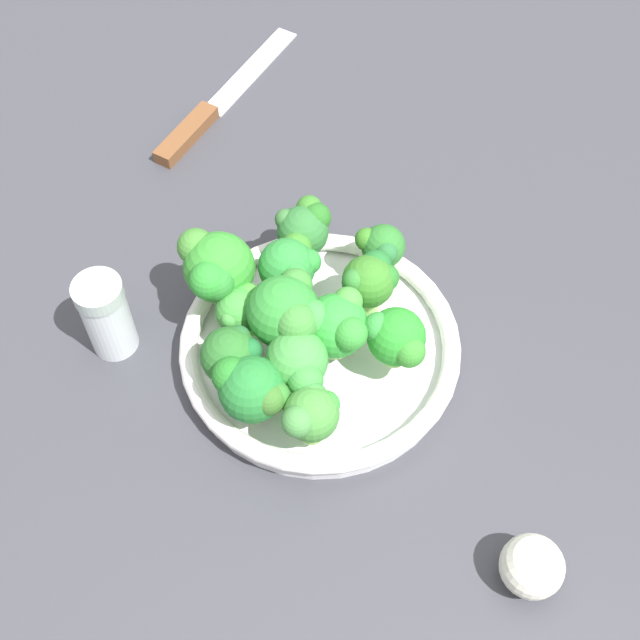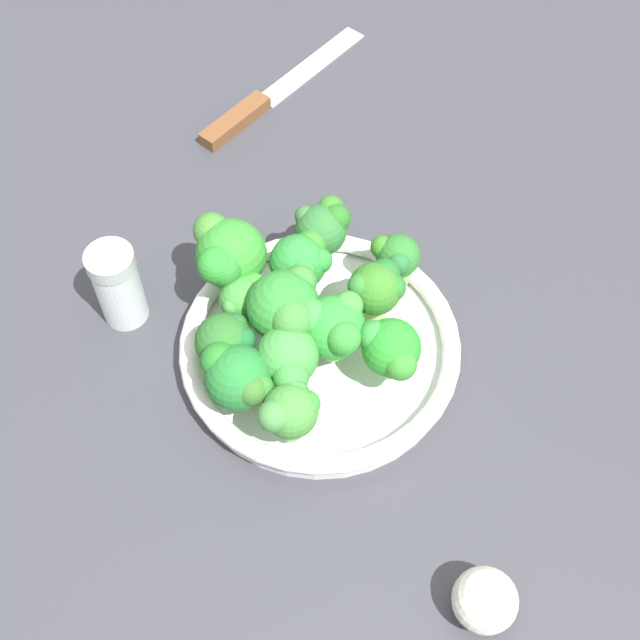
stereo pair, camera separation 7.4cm
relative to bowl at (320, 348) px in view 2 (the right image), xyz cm
name	(u,v)px [view 2 (the right image)]	position (x,y,z in cm)	size (l,w,h in cm)	color
ground_plane	(324,334)	(0.88, 3.25, -2.83)	(130.00, 130.00, 2.50)	#38383F
bowl	(320,348)	(0.00, 0.00, 0.00)	(25.70, 25.70, 3.10)	white
broccoli_floret_0	(226,342)	(-8.33, -1.10, 4.81)	(5.25, 5.06, 5.87)	#97CC74
broccoli_floret_1	(377,288)	(5.38, 1.87, 5.54)	(5.23, 4.79, 6.47)	#9CD164
broccoli_floret_2	(390,349)	(5.32, -4.33, 5.16)	(5.30, 5.90, 6.18)	#84B555
broccoli_floret_3	(301,262)	(-0.76, 6.02, 5.34)	(5.45, 5.92, 6.39)	#82C15E
broccoli_floret_4	(396,258)	(8.00, 5.49, 4.76)	(4.51, 4.48, 5.50)	#84C256
broccoli_floret_5	(228,255)	(-7.24, 7.33, 6.02)	(6.50, 7.59, 7.53)	#89C45D
broccoli_floret_6	(290,410)	(-3.87, -8.76, 5.24)	(5.24, 4.80, 6.04)	#87BD5A
broccoli_floret_7	(238,378)	(-7.71, -5.05, 5.19)	(5.79, 5.96, 6.42)	#86B250
broccoli_floret_8	(288,357)	(-3.36, -3.80, 5.39)	(5.32, 7.27, 6.56)	#8BCF69
broccoli_floret_9	(332,326)	(0.80, -1.63, 5.75)	(6.46, 6.26, 6.96)	#92BE67
broccoli_floret_10	(323,227)	(1.88, 9.67, 5.40)	(5.31, 5.22, 6.21)	#84CD57
broccoli_floret_11	(244,299)	(-6.33, 3.33, 4.49)	(4.39, 4.27, 5.19)	#A2DA63
broccoli_floret_12	(286,308)	(-2.89, 0.53, 6.33)	(6.39, 7.16, 7.99)	#77B15A
knife	(264,100)	(-0.83, 35.13, -1.03)	(21.79, 19.09, 1.50)	silver
garlic_bulb	(485,600)	(8.55, -24.91, 0.96)	(5.08, 5.08, 5.08)	silver
pepper_shaker	(118,285)	(-17.61, 7.89, 2.95)	(4.47, 4.47, 8.94)	silver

